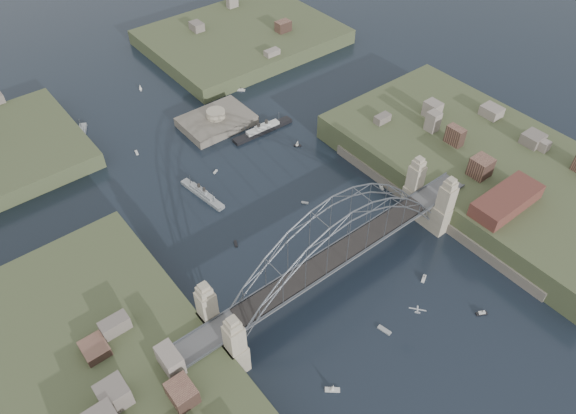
% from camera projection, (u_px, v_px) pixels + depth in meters
% --- Properties ---
extents(ground, '(500.00, 500.00, 0.00)m').
position_uv_depth(ground, '(335.00, 278.00, 127.32)').
color(ground, black).
rests_on(ground, ground).
extents(bridge, '(84.00, 13.80, 24.60)m').
position_uv_depth(bridge, '(338.00, 244.00, 118.70)').
color(bridge, '#535456').
rests_on(bridge, ground).
extents(shore_east, '(50.50, 90.00, 12.00)m').
position_uv_depth(shore_east, '(485.00, 174.00, 151.43)').
color(shore_east, '#3D4729').
rests_on(shore_east, ground).
extents(headland_ne, '(70.00, 55.00, 9.50)m').
position_uv_depth(headland_ne, '(242.00, 42.00, 210.55)').
color(headland_ne, '#3D4729').
rests_on(headland_ne, ground).
extents(fort_island, '(22.00, 16.00, 9.40)m').
position_uv_depth(fort_island, '(217.00, 126.00, 172.05)').
color(fort_island, '#60594D').
rests_on(fort_island, ground).
extents(wharf_shed, '(20.00, 8.00, 4.00)m').
position_uv_depth(wharf_shed, '(507.00, 200.00, 132.06)').
color(wharf_shed, '#592D26').
rests_on(wharf_shed, shore_east).
extents(finger_pier, '(4.00, 22.00, 1.40)m').
position_uv_depth(finger_pier, '(532.00, 268.00, 128.51)').
color(finger_pier, '#535456').
rests_on(finger_pier, ground).
extents(naval_cruiser_near, '(4.42, 16.52, 4.91)m').
position_uv_depth(naval_cruiser_near, '(202.00, 194.00, 147.33)').
color(naval_cruiser_near, '#92989A').
rests_on(naval_cruiser_near, ground).
extents(naval_cruiser_far, '(9.40, 14.95, 5.33)m').
position_uv_depth(naval_cruiser_far, '(81.00, 138.00, 165.27)').
color(naval_cruiser_far, '#92989A').
rests_on(naval_cruiser_far, ground).
extents(ocean_liner, '(21.23, 3.48, 5.19)m').
position_uv_depth(ocean_liner, '(263.00, 130.00, 168.54)').
color(ocean_liner, black).
rests_on(ocean_liner, ground).
extents(aeroplane, '(2.48, 3.00, 0.53)m').
position_uv_depth(aeroplane, '(417.00, 310.00, 111.61)').
color(aeroplane, silver).
extents(small_boat_a, '(1.55, 2.29, 0.45)m').
position_uv_depth(small_boat_a, '(236.00, 244.00, 134.92)').
color(small_boat_a, silver).
rests_on(small_boat_a, ground).
extents(small_boat_b, '(1.77, 1.93, 0.45)m').
position_uv_depth(small_boat_b, '(305.00, 203.00, 145.63)').
color(small_boat_b, silver).
rests_on(small_boat_b, ground).
extents(small_boat_c, '(1.66, 3.32, 0.45)m').
position_uv_depth(small_boat_c, '(384.00, 330.00, 116.81)').
color(small_boat_c, silver).
rests_on(small_boat_c, ground).
extents(small_boat_d, '(2.26, 2.12, 2.38)m').
position_uv_depth(small_boat_d, '(297.00, 144.00, 163.32)').
color(small_boat_d, silver).
rests_on(small_boat_d, ground).
extents(small_boat_e, '(2.70, 3.24, 0.45)m').
position_uv_depth(small_boat_e, '(116.00, 222.00, 140.30)').
color(small_boat_e, silver).
rests_on(small_boat_e, ground).
extents(small_boat_f, '(1.79, 1.31, 0.45)m').
position_uv_depth(small_boat_f, '(215.00, 172.00, 154.94)').
color(small_boat_f, silver).
rests_on(small_boat_f, ground).
extents(small_boat_g, '(2.66, 2.01, 1.43)m').
position_uv_depth(small_boat_g, '(482.00, 313.00, 119.81)').
color(small_boat_g, silver).
rests_on(small_boat_g, ground).
extents(small_boat_h, '(1.14, 2.22, 0.45)m').
position_uv_depth(small_boat_h, '(137.00, 153.00, 161.30)').
color(small_boat_h, silver).
rests_on(small_boat_h, ground).
extents(small_boat_i, '(1.55, 2.27, 1.43)m').
position_uv_depth(small_boat_i, '(381.00, 187.00, 150.04)').
color(small_boat_i, silver).
rests_on(small_boat_i, ground).
extents(small_boat_j, '(2.94, 2.73, 2.38)m').
position_uv_depth(small_boat_j, '(333.00, 388.00, 106.46)').
color(small_boat_j, silver).
rests_on(small_boat_j, ground).
extents(small_boat_k, '(1.37, 2.07, 2.38)m').
position_uv_depth(small_boat_k, '(140.00, 88.00, 186.09)').
color(small_boat_k, silver).
rests_on(small_boat_k, ground).
extents(small_boat_l, '(2.25, 3.08, 1.43)m').
position_uv_depth(small_boat_l, '(117.00, 290.00, 124.35)').
color(small_boat_l, silver).
rests_on(small_boat_l, ground).
extents(small_boat_m, '(2.45, 1.76, 1.43)m').
position_uv_depth(small_boat_m, '(424.00, 278.00, 126.86)').
color(small_boat_m, silver).
rests_on(small_boat_m, ground).
extents(small_boat_n, '(2.80, 2.78, 1.43)m').
position_uv_depth(small_boat_n, '(241.00, 90.00, 186.25)').
color(small_boat_n, silver).
rests_on(small_boat_n, ground).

